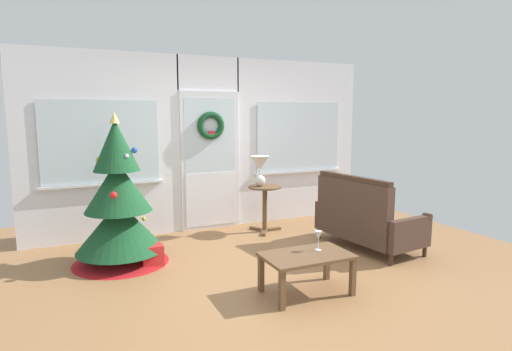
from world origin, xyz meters
The scene contains 9 objects.
ground_plane centered at (0.00, 0.00, 0.00)m, with size 6.76×6.76×0.00m, color #996B42.
back_wall_with_door centered at (0.00, 2.08, 1.28)m, with size 5.20×0.19×2.55m.
christmas_tree centered at (-1.46, 1.04, 0.66)m, with size 1.09×1.09×1.74m.
settee_sofa centered at (1.44, 0.27, 0.38)m, with size 0.85×1.45×0.96m.
side_table centered at (0.64, 1.50, 0.48)m, with size 0.50×0.48×0.68m.
table_lamp centered at (0.58, 1.54, 0.96)m, with size 0.28×0.28×0.44m.
coffee_table centered at (0.04, -0.62, 0.34)m, with size 0.85×0.53×0.39m.
wine_glass centered at (0.20, -0.56, 0.54)m, with size 0.08×0.08×0.20m.
gift_box centered at (-1.15, 0.81, 0.12)m, with size 0.24×0.21×0.24m, color red.
Camera 1 is at (-2.08, -3.96, 1.73)m, focal length 29.92 mm.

